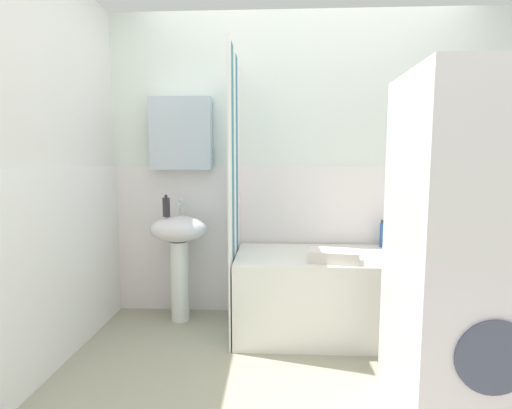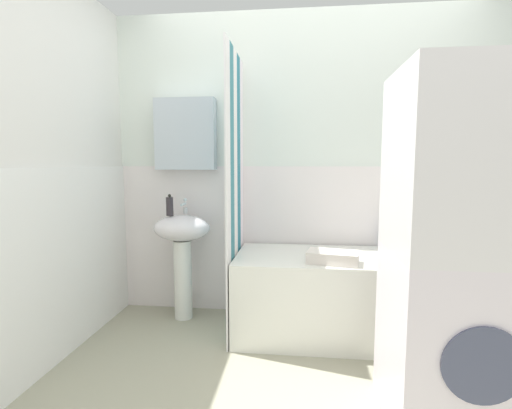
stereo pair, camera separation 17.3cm
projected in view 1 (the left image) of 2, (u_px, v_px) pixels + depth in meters
name	position (u px, v px, depth m)	size (l,w,h in m)	color
wall_back_tiled	(297.00, 174.00, 3.03)	(3.60, 0.18, 2.40)	silver
wall_left_tiled	(47.00, 182.00, 2.19)	(0.07, 1.81, 2.40)	silver
sink	(179.00, 244.00, 2.90)	(0.44, 0.34, 0.82)	silver
faucet	(181.00, 207.00, 2.95)	(0.03, 0.12, 0.12)	silver
soap_dispenser	(166.00, 207.00, 2.84)	(0.06, 0.06, 0.17)	#2F292E
bathtub	(336.00, 293.00, 2.72)	(1.44, 0.70, 0.58)	white
shower_curtain	(234.00, 195.00, 2.68)	(0.01, 0.70, 2.00)	white
shampoo_bottle	(412.00, 238.00, 2.93)	(0.05, 0.05, 0.15)	#1A765A
conditioner_bottle	(399.00, 235.00, 2.93)	(0.06, 0.06, 0.20)	#242B31
lotion_bottle	(383.00, 234.00, 2.92)	(0.05, 0.05, 0.21)	#2E54A1
towel_folded	(334.00, 256.00, 2.49)	(0.33, 0.19, 0.08)	beige
washer_dryer_stack	(463.00, 251.00, 1.76)	(0.58, 0.59, 1.64)	white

